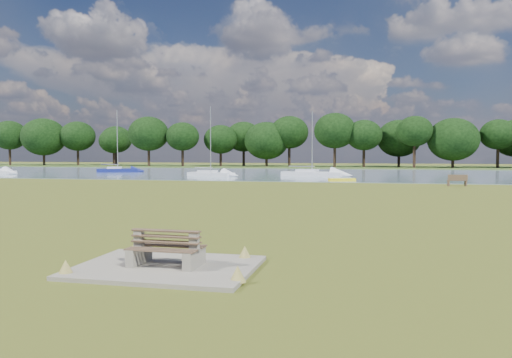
% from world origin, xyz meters
% --- Properties ---
extents(ground, '(220.00, 220.00, 0.00)m').
position_xyz_m(ground, '(0.00, 0.00, 0.00)').
color(ground, brown).
extents(river, '(220.00, 40.00, 0.10)m').
position_xyz_m(river, '(0.00, 42.00, 0.00)').
color(river, slate).
rests_on(river, ground).
extents(far_bank, '(220.00, 20.00, 0.40)m').
position_xyz_m(far_bank, '(0.00, 72.00, 0.00)').
color(far_bank, '#4C6626').
rests_on(far_bank, ground).
extents(concrete_pad, '(4.20, 3.20, 0.10)m').
position_xyz_m(concrete_pad, '(0.00, -14.00, 0.05)').
color(concrete_pad, gray).
rests_on(concrete_pad, ground).
extents(bench_pair, '(1.73, 1.05, 0.92)m').
position_xyz_m(bench_pair, '(0.00, -14.00, 0.47)').
color(bench_pair, gray).
rests_on(bench_pair, concrete_pad).
extents(riverbank_bench, '(1.63, 0.64, 0.98)m').
position_xyz_m(riverbank_bench, '(11.83, 19.14, 0.49)').
color(riverbank_bench, brown).
rests_on(riverbank_bench, ground).
extents(kayak, '(2.68, 1.54, 0.26)m').
position_xyz_m(kayak, '(2.08, 24.00, 0.18)').
color(kayak, yellow).
rests_on(kayak, river).
extents(tree_line, '(152.42, 8.35, 10.11)m').
position_xyz_m(tree_line, '(6.06, 68.00, 6.01)').
color(tree_line, black).
rests_on(tree_line, far_bank).
extents(sailboat_0, '(5.71, 3.64, 8.72)m').
position_xyz_m(sailboat_0, '(-29.92, 38.90, 0.55)').
color(sailboat_0, navy).
rests_on(sailboat_0, river).
extents(sailboat_1, '(6.12, 3.56, 8.16)m').
position_xyz_m(sailboat_1, '(-13.64, 31.02, 0.46)').
color(sailboat_1, silver).
rests_on(sailboat_1, river).
extents(sailboat_4, '(7.33, 3.07, 7.62)m').
position_xyz_m(sailboat_4, '(-1.99, 33.50, 0.52)').
color(sailboat_4, silver).
rests_on(sailboat_4, river).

